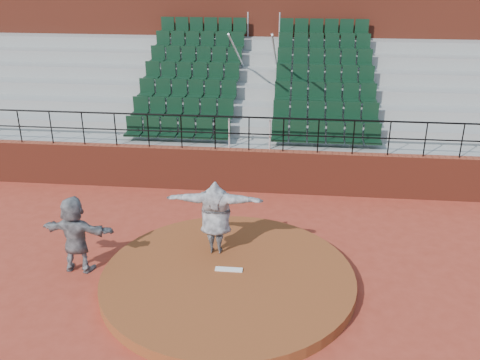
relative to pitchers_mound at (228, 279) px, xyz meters
name	(u,v)px	position (x,y,z in m)	size (l,w,h in m)	color
ground	(228,283)	(0.00, 0.00, -0.12)	(90.00, 90.00, 0.00)	#A13624
pitchers_mound	(228,279)	(0.00, 0.00, 0.00)	(5.50, 5.50, 0.25)	brown
pitching_rubber	(229,269)	(0.00, 0.15, 0.14)	(0.60, 0.15, 0.03)	white
boundary_wall	(249,170)	(0.00, 5.00, 0.53)	(24.00, 0.30, 1.30)	maroon
wall_railing	(249,126)	(0.00, 5.00, 1.90)	(24.04, 0.05, 1.03)	black
seating_deck	(258,112)	(0.00, 8.65, 1.32)	(24.00, 5.97, 4.63)	gray
press_box_facade	(266,35)	(0.00, 12.60, 3.43)	(24.00, 3.00, 7.10)	maroon
pitcher	(216,217)	(-0.39, 0.93, 1.01)	(2.17, 0.59, 1.77)	black
fielder	(75,234)	(-3.43, 0.21, 0.78)	(1.68, 0.53, 1.81)	black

